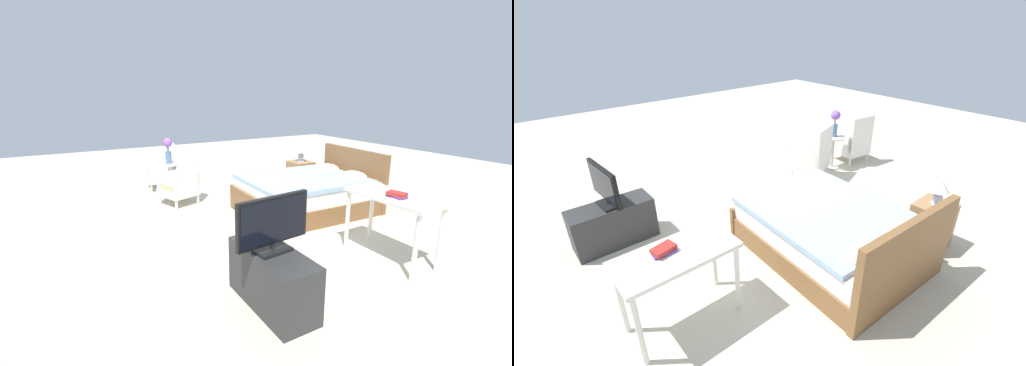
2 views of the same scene
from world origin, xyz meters
TOP-DOWN VIEW (x-y plane):
  - ground_plane at (0.00, 0.00)m, footprint 16.00×16.00m
  - bed at (0.20, 0.99)m, footprint 1.58×2.11m
  - armchair_by_window_left at (-2.36, -0.66)m, footprint 0.59×0.59m
  - armchair_by_window_right at (-1.24, -0.67)m, footprint 0.69×0.69m
  - side_table at (-1.79, -0.70)m, footprint 0.40×0.40m
  - flower_vase at (-1.79, -0.70)m, footprint 0.17×0.17m
  - nightstand at (-0.87, 1.64)m, footprint 0.44×0.41m
  - table_lamp at (-0.87, 1.64)m, footprint 0.22×0.22m
  - tv_stand at (2.07, -0.92)m, footprint 0.96×0.40m
  - tv_flatscreen at (2.08, -0.92)m, footprint 0.22×0.74m
  - vanity_desk at (2.00, 0.74)m, footprint 1.04×0.52m
  - book_stack at (2.08, 0.68)m, footprint 0.22×0.16m

SIDE VIEW (x-z plane):
  - ground_plane at x=0.00m, z-range 0.00..0.00m
  - tv_stand at x=2.07m, z-range 0.00..0.53m
  - nightstand at x=-0.87m, z-range 0.00..0.57m
  - bed at x=0.20m, z-range -0.18..0.78m
  - armchair_by_window_left at x=-2.36m, z-range -0.09..0.83m
  - armchair_by_window_right at x=-1.24m, z-range -0.09..0.83m
  - side_table at x=-1.79m, z-range 0.08..0.69m
  - vanity_desk at x=2.00m, z-range 0.27..1.05m
  - table_lamp at x=-0.87m, z-range 0.62..0.95m
  - tv_flatscreen at x=2.08m, z-range 0.54..1.05m
  - book_stack at x=2.08m, z-range 0.78..0.84m
  - flower_vase at x=-1.79m, z-range 0.66..1.14m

